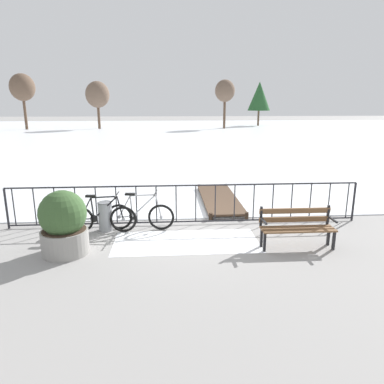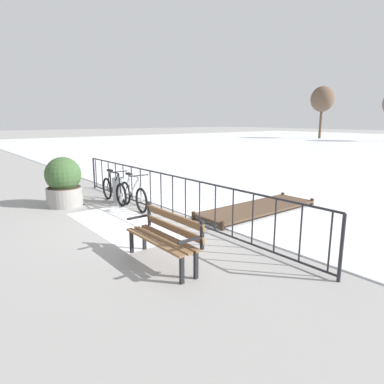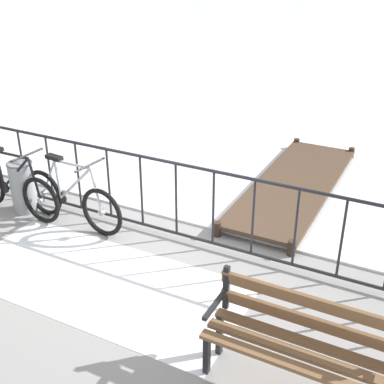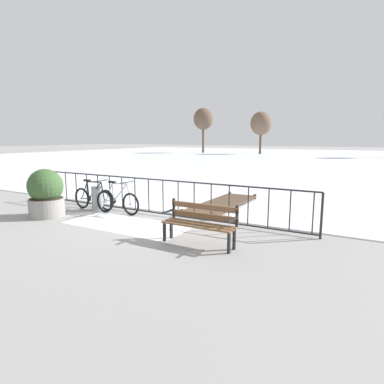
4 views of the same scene
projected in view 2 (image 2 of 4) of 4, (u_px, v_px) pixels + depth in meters
name	position (u px, v px, depth m)	size (l,w,h in m)	color
ground_plane	(167.00, 216.00, 8.46)	(160.00, 160.00, 0.00)	gray
snow_patch	(123.00, 224.00, 7.77)	(3.30, 1.48, 0.01)	white
railing_fence	(167.00, 194.00, 8.34)	(9.06, 0.06, 1.07)	#232328
bicycle_near_railing	(114.00, 190.00, 9.72)	(1.71, 0.52, 0.97)	black
bicycle_second	(133.00, 195.00, 9.09)	(1.71, 0.52, 0.97)	black
park_bench	(166.00, 234.00, 5.57)	(1.60, 0.49, 0.89)	brown
planter_with_shrub	(64.00, 182.00, 9.33)	(0.97, 0.97, 1.37)	gray
trash_bin	(119.00, 190.00, 9.74)	(0.35, 0.35, 0.73)	gray
wooden_dock	(257.00, 208.00, 8.77)	(1.10, 3.57, 0.20)	#4C3828
tree_west_mid	(322.00, 99.00, 42.40)	(2.86, 2.86, 6.50)	brown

